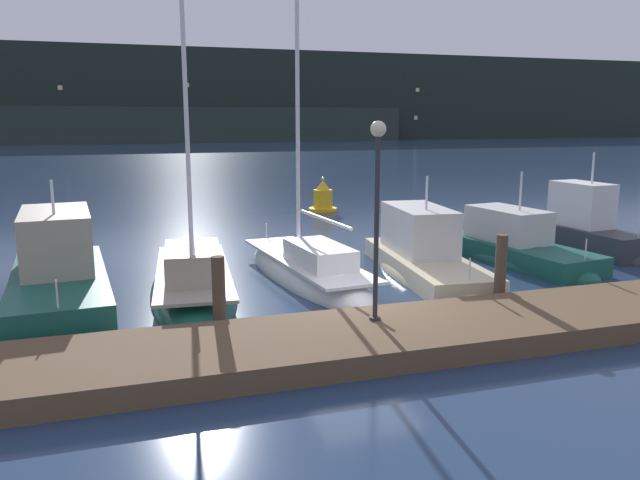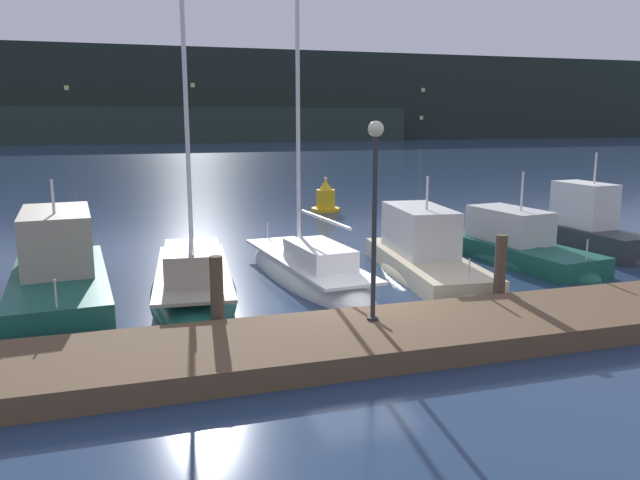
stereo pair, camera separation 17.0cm
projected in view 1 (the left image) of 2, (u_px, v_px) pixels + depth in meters
The scene contains 13 objects.
ground_plane at pixel (362, 315), 14.80m from camera, with size 400.00×400.00×0.00m, color navy.
dock at pixel (400, 335), 12.77m from camera, with size 27.77×2.80×0.45m, color brown.
mooring_pile_1 at pixel (219, 297), 13.17m from camera, with size 0.28×0.28×1.76m, color #4C3D2D.
mooring_pile_2 at pixel (500, 272), 15.20m from camera, with size 0.28×0.28×1.83m, color #4C3D2D.
motorboat_berth_2 at pixel (60, 285), 15.82m from camera, with size 3.03×7.56×3.62m.
sailboat_berth_3 at pixel (194, 287), 16.65m from camera, with size 2.91×7.71×12.06m.
sailboat_berth_4 at pixel (307, 274), 18.23m from camera, with size 2.85×8.12×10.22m.
motorboat_berth_5 at pixel (424, 263), 18.69m from camera, with size 2.90×7.17×3.53m.
motorboat_berth_6 at pixel (517, 254), 20.30m from camera, with size 3.01×6.40×3.56m.
motorboat_berth_7 at pixel (587, 238), 21.85m from camera, with size 2.03×4.90×4.00m.
channel_buoy at pixel (323, 199), 31.16m from camera, with size 1.42×1.42×1.71m.
dock_lamppost at pixel (377, 190), 12.52m from camera, with size 0.32×0.32×4.09m.
hillside_backdrop at pixel (131, 99), 122.97m from camera, with size 240.00×23.00×17.93m.
Camera 1 is at (-5.23, -13.21, 4.60)m, focal length 35.00 mm.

